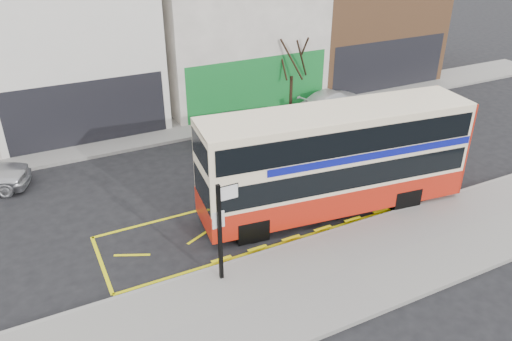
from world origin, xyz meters
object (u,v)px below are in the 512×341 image
double_decker_bus (336,159)px  car_white (331,100)px  bus_stop_post (221,224)px  street_tree_right (292,46)px  car_grey (243,128)px

double_decker_bus → car_white: double_decker_bus is taller
double_decker_bus → bus_stop_post: size_ratio=3.13×
street_tree_right → car_white: bearing=-35.4°
car_white → street_tree_right: bearing=35.6°
double_decker_bus → car_grey: 7.33m
bus_stop_post → car_white: 15.51m
double_decker_bus → bus_stop_post: 5.73m
street_tree_right → bus_stop_post: bearing=-127.9°
bus_stop_post → street_tree_right: 15.25m
double_decker_bus → street_tree_right: street_tree_right is taller
bus_stop_post → street_tree_right: street_tree_right is taller
car_white → street_tree_right: 3.74m
car_grey → bus_stop_post: bearing=156.4°
double_decker_bus → car_white: size_ratio=2.41×
car_white → street_tree_right: (-1.85, 1.32, 2.96)m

